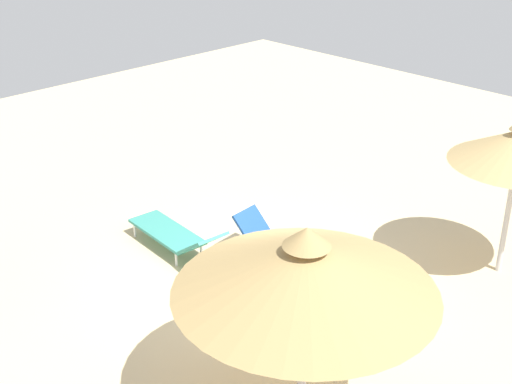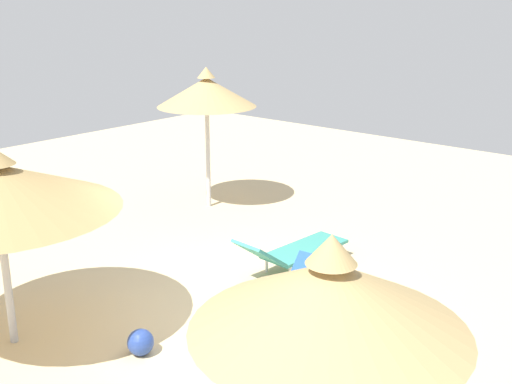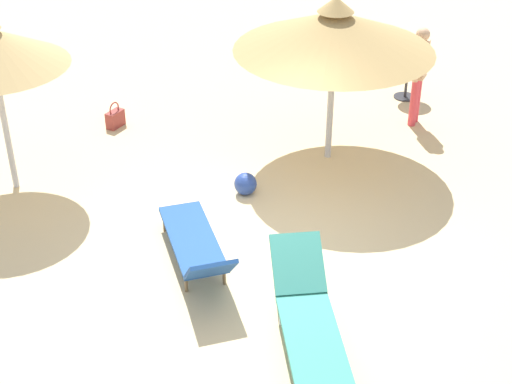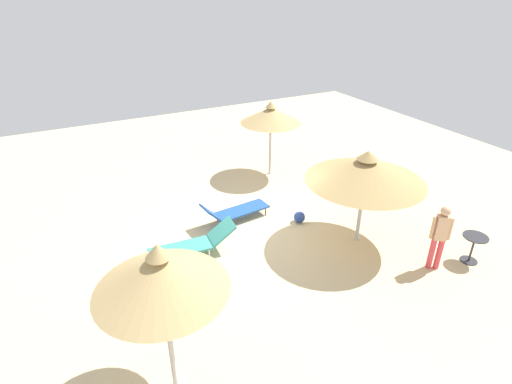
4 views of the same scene
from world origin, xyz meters
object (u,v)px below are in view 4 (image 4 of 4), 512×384
Objects in this scene: side_table_round at (473,244)px; beach_ball at (299,217)px; parasol_umbrella_back at (160,274)px; handbag at (334,176)px; parasol_umbrella_near_right at (366,170)px; lounge_chair_center at (194,243)px; person_standing_front at (440,234)px; lounge_chair_edge at (234,211)px; parasol_umbrella_far_right at (271,115)px.

side_table_round is 2.20× the size of beach_ball.
parasol_umbrella_back reaches higher than handbag.
parasol_umbrella_near_right is at bearing 43.31° from side_table_round.
parasol_umbrella_near_right is at bearing -150.07° from beach_ball.
lounge_chair_center is 4.92× the size of handbag.
person_standing_front is at bearing -152.07° from beach_ball.
lounge_chair_edge reaches higher than side_table_round.
lounge_chair_center is 3.04× the size of side_table_round.
lounge_chair_center reaches higher than side_table_round.
beach_ball is (1.47, 0.85, -1.89)m from parasol_umbrella_near_right.
parasol_umbrella_far_right reaches higher than side_table_round.
handbag reaches higher than beach_ball.
side_table_round is at bearing -178.13° from handbag.
parasol_umbrella_far_right is at bearing -0.19° from parasol_umbrella_near_right.
lounge_chair_center is at bearing -24.70° from parasol_umbrella_back.
beach_ball is (3.45, -4.73, -2.24)m from parasol_umbrella_back.
lounge_chair_edge is at bearing -35.48° from parasol_umbrella_back.
lounge_chair_edge is at bearing 44.83° from side_table_round.
side_table_round is at bearing -90.09° from parasol_umbrella_back.
parasol_umbrella_near_right is 1.43× the size of lounge_chair_edge.
parasol_umbrella_near_right is at bearing 152.21° from handbag.
parasol_umbrella_back is at bearing 125.52° from handbag.
lounge_chair_edge is at bearing 101.35° from handbag.
lounge_chair_center is at bearing 71.25° from parasol_umbrella_near_right.
side_table_round is at bearing -135.17° from lounge_chair_edge.
handbag is at bearing -9.63° from person_standing_front.
person_standing_front reaches higher than beach_ball.
beach_ball is (-3.27, 0.86, -1.99)m from parasol_umbrella_far_right.
person_standing_front is 3.75× the size of handbag.
parasol_umbrella_far_right reaches higher than handbag.
parasol_umbrella_near_right is 5.93m from parasol_umbrella_back.
parasol_umbrella_near_right is at bearing -108.75° from lounge_chair_center.
lounge_chair_edge is (1.01, -1.57, -0.02)m from lounge_chair_center.
handbag is (0.84, -4.17, -0.18)m from lounge_chair_edge.
parasol_umbrella_near_right is 1.34× the size of lounge_chair_center.
lounge_chair_center is 1.87m from lounge_chair_edge.
person_standing_front is at bearing -172.62° from parasol_umbrella_far_right.
lounge_chair_center is 6.04m from handbag.
parasol_umbrella_far_right is 3.63× the size of side_table_round.
handbag is 5.22m from side_table_round.
parasol_umbrella_near_right is at bearing 26.19° from person_standing_front.
lounge_chair_edge is 6.16m from side_table_round.
handbag is (-1.52, -1.68, -2.00)m from parasol_umbrella_far_right.
person_standing_front is (-3.11, -4.90, 0.61)m from lounge_chair_center.
person_standing_front is 3.73m from beach_ball.
lounge_chair_edge is at bearing 38.89° from person_standing_front.
parasol_umbrella_far_right reaches higher than person_standing_front.
handbag is 1.36× the size of beach_ball.
lounge_chair_center is 5.84m from person_standing_front.
lounge_chair_edge is at bearing 133.48° from parasol_umbrella_far_right.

